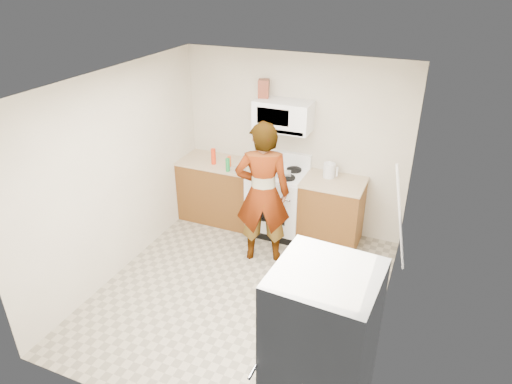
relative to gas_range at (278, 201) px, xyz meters
The scene contains 20 objects.
floor 1.56m from the gas_range, 86.14° to the right, with size 3.60×3.60×0.00m, color gray.
back_wall 0.83m from the gas_range, 72.00° to the left, with size 3.20×0.02×2.50m, color beige.
right_wall 2.37m from the gas_range, 41.25° to the right, with size 0.02×3.60×2.50m, color beige.
cabinet_left 0.94m from the gas_range, behind, with size 1.12×0.62×0.90m, color brown.
counter_left 1.03m from the gas_range, behind, with size 1.14×0.64×0.04m, color tan.
cabinet_right 0.78m from the gas_range, ahead, with size 0.80×0.62×0.90m, color brown.
counter_right 0.89m from the gas_range, ahead, with size 0.82×0.64×0.04m, color tan.
gas_range is the anchor object (origin of this frame).
microwave 1.22m from the gas_range, 90.00° to the left, with size 0.76×0.38×0.40m, color white.
person 0.85m from the gas_range, 85.80° to the right, with size 0.69×0.45×1.89m, color tan.
fridge 3.32m from the gas_range, 64.40° to the right, with size 0.70×0.70×1.70m, color silver.
kettle 0.88m from the gas_range, ahead, with size 0.16×0.16×0.19m, color silver.
jug 1.58m from the gas_range, 149.36° to the left, with size 0.14×0.14×0.24m, color maroon.
saucepan 0.58m from the gas_range, 154.95° to the left, with size 0.23×0.23×0.13m, color #B9BABE.
tray 0.49m from the gas_range, 50.53° to the right, with size 0.25×0.16×0.05m, color white.
bottle_spray 1.11m from the gas_range, behind, with size 0.07×0.07×0.23m, color red.
bottle_hot_sauce 0.89m from the gas_range, behind, with size 0.05×0.05×0.15m, color #EB4D1A.
bottle_green_cap 0.89m from the gas_range, 158.86° to the right, with size 0.06×0.06×0.19m, color #167C34.
pot_lid 0.74m from the gas_range, 162.93° to the right, with size 0.25×0.25×0.01m, color white.
broom 1.75m from the gas_range, 11.44° to the right, with size 0.03×0.03×1.49m, color white.
Camera 1 is at (1.85, -3.92, 3.53)m, focal length 32.00 mm.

